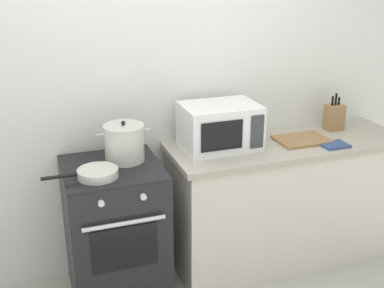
{
  "coord_description": "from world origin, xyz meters",
  "views": [
    {
      "loc": [
        -0.8,
        -2.14,
        2.09
      ],
      "look_at": [
        0.17,
        0.6,
        1.0
      ],
      "focal_mm": 45.41,
      "sensor_mm": 36.0,
      "label": 1
    }
  ],
  "objects_px": {
    "stock_pot": "(124,143)",
    "cutting_board": "(302,140)",
    "oven_mitt": "(334,145)",
    "knife_block": "(334,117)",
    "frying_pan": "(97,173)",
    "microwave": "(220,126)",
    "stove": "(116,232)"
  },
  "relations": [
    {
      "from": "stock_pot",
      "to": "knife_block",
      "type": "height_order",
      "value": "knife_block"
    },
    {
      "from": "stove",
      "to": "frying_pan",
      "type": "xyz_separation_m",
      "value": [
        -0.11,
        -0.13,
        0.48
      ]
    },
    {
      "from": "microwave",
      "to": "cutting_board",
      "type": "xyz_separation_m",
      "value": [
        0.59,
        -0.08,
        -0.14
      ]
    },
    {
      "from": "stove",
      "to": "cutting_board",
      "type": "relative_size",
      "value": 2.56
    },
    {
      "from": "stove",
      "to": "cutting_board",
      "type": "bearing_deg",
      "value": 0.05
    },
    {
      "from": "frying_pan",
      "to": "stove",
      "type": "bearing_deg",
      "value": 50.18
    },
    {
      "from": "cutting_board",
      "to": "knife_block",
      "type": "relative_size",
      "value": 1.3
    },
    {
      "from": "microwave",
      "to": "knife_block",
      "type": "distance_m",
      "value": 0.95
    },
    {
      "from": "cutting_board",
      "to": "oven_mitt",
      "type": "height_order",
      "value": "cutting_board"
    },
    {
      "from": "cutting_board",
      "to": "knife_block",
      "type": "distance_m",
      "value": 0.39
    },
    {
      "from": "stock_pot",
      "to": "cutting_board",
      "type": "bearing_deg",
      "value": -3.05
    },
    {
      "from": "stock_pot",
      "to": "knife_block",
      "type": "distance_m",
      "value": 1.59
    },
    {
      "from": "cutting_board",
      "to": "oven_mitt",
      "type": "relative_size",
      "value": 2.0
    },
    {
      "from": "stock_pot",
      "to": "microwave",
      "type": "bearing_deg",
      "value": 1.07
    },
    {
      "from": "stove",
      "to": "oven_mitt",
      "type": "bearing_deg",
      "value": -6.07
    },
    {
      "from": "microwave",
      "to": "frying_pan",
      "type": "bearing_deg",
      "value": -166.21
    },
    {
      "from": "stock_pot",
      "to": "oven_mitt",
      "type": "distance_m",
      "value": 1.42
    },
    {
      "from": "oven_mitt",
      "to": "knife_block",
      "type": "bearing_deg",
      "value": 56.97
    },
    {
      "from": "stove",
      "to": "frying_pan",
      "type": "relative_size",
      "value": 2.1
    },
    {
      "from": "stock_pot",
      "to": "knife_block",
      "type": "bearing_deg",
      "value": 2.67
    },
    {
      "from": "stock_pot",
      "to": "frying_pan",
      "type": "height_order",
      "value": "stock_pot"
    },
    {
      "from": "stock_pot",
      "to": "oven_mitt",
      "type": "bearing_deg",
      "value": -9.2
    },
    {
      "from": "microwave",
      "to": "oven_mitt",
      "type": "height_order",
      "value": "microwave"
    },
    {
      "from": "stock_pot",
      "to": "cutting_board",
      "type": "height_order",
      "value": "stock_pot"
    },
    {
      "from": "stove",
      "to": "stock_pot",
      "type": "xyz_separation_m",
      "value": [
        0.1,
        0.07,
        0.58
      ]
    },
    {
      "from": "stock_pot",
      "to": "cutting_board",
      "type": "relative_size",
      "value": 0.93
    },
    {
      "from": "knife_block",
      "to": "oven_mitt",
      "type": "relative_size",
      "value": 1.54
    },
    {
      "from": "oven_mitt",
      "to": "microwave",
      "type": "bearing_deg",
      "value": 162.34
    },
    {
      "from": "stove",
      "to": "oven_mitt",
      "type": "xyz_separation_m",
      "value": [
        1.5,
        -0.16,
        0.47
      ]
    },
    {
      "from": "knife_block",
      "to": "oven_mitt",
      "type": "xyz_separation_m",
      "value": [
        -0.2,
        -0.3,
        -0.09
      ]
    },
    {
      "from": "stove",
      "to": "microwave",
      "type": "bearing_deg",
      "value": 6.04
    },
    {
      "from": "oven_mitt",
      "to": "cutting_board",
      "type": "bearing_deg",
      "value": 134.34
    }
  ]
}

